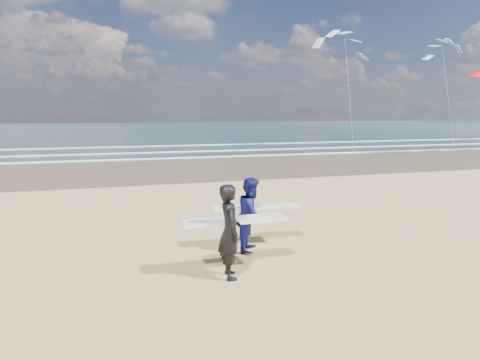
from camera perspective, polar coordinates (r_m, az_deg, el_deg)
name	(u,v)px	position (r m, az deg, el deg)	size (l,w,h in m)	color
wet_sand_strip	(434,158)	(34.33, 24.49, 2.73)	(220.00, 12.00, 0.01)	#4A3927
ocean	(233,129)	(82.86, -0.94, 6.84)	(220.00, 100.00, 0.02)	#193538
foam_breakers	(358,146)	(42.41, 15.50, 4.35)	(220.00, 11.70, 0.05)	white
surfer_near	(230,230)	(8.71, -1.29, -6.68)	(2.20, 0.98, 1.93)	black
surfer_far	(252,214)	(10.40, 1.60, -4.51)	(2.23, 1.24, 1.79)	#0E1351
kite_1	(348,78)	(40.24, 14.20, 13.02)	(5.54, 4.71, 11.52)	slate
kite_5	(446,83)	(53.58, 25.80, 11.58)	(5.02, 4.65, 12.24)	slate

